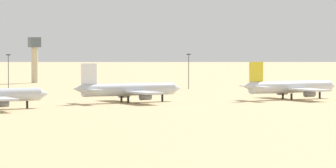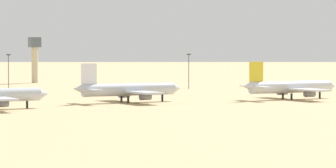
% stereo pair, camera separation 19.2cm
% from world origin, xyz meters
% --- Properties ---
extents(ground, '(4000.00, 4000.00, 0.00)m').
position_xyz_m(ground, '(0.00, 0.00, 0.00)').
color(ground, tan).
extents(ridge_center, '(393.93, 324.10, 104.77)m').
position_xyz_m(ridge_center, '(433.79, 1127.26, 52.39)').
color(ridge_center, slate).
rests_on(ridge_center, ground).
extents(parked_jet_white_3, '(39.78, 33.35, 13.16)m').
position_xyz_m(parked_jet_white_3, '(-2.69, 32.62, 4.31)').
color(parked_jet_white_3, silver).
rests_on(parked_jet_white_3, ground).
extents(parked_jet_yellow_4, '(40.26, 33.78, 13.31)m').
position_xyz_m(parked_jet_yellow_4, '(55.04, 22.62, 4.36)').
color(parked_jet_yellow_4, silver).
rests_on(parked_jet_yellow_4, ground).
extents(control_tower, '(5.20, 5.20, 22.66)m').
position_xyz_m(control_tower, '(22.60, 197.78, 13.67)').
color(control_tower, '#C6B793').
rests_on(control_tower, ground).
extents(light_pole_west, '(1.80, 0.50, 15.15)m').
position_xyz_m(light_pole_west, '(60.64, 107.28, 8.77)').
color(light_pole_west, '#59595E').
rests_on(light_pole_west, ground).
extents(light_pole_east, '(1.80, 0.50, 14.99)m').
position_xyz_m(light_pole_east, '(-9.82, 138.57, 8.69)').
color(light_pole_east, '#59595E').
rests_on(light_pole_east, ground).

